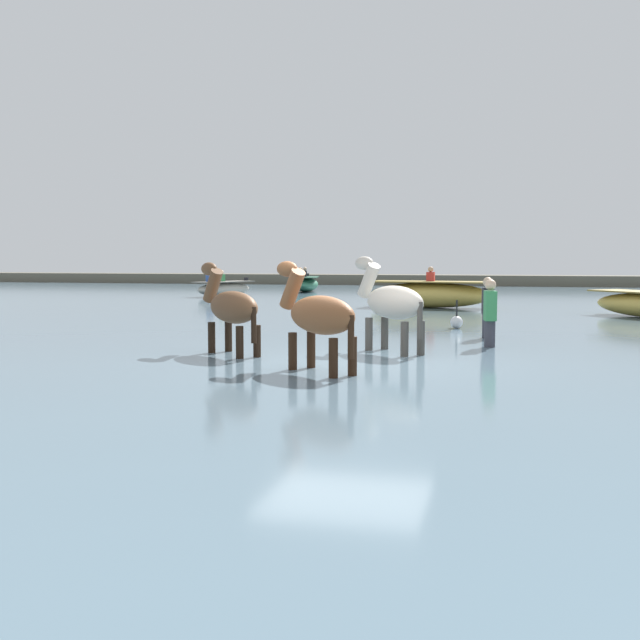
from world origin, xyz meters
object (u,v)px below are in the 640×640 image
(person_spectator_far, at_px, (490,321))
(boat_mid_channel, at_px, (430,294))
(person_onlooker_right, at_px, (487,315))
(horse_trailing_pinto, at_px, (392,305))
(channel_buoy, at_px, (457,322))
(boat_distant_west, at_px, (224,289))
(horse_flank_chestnut, at_px, (318,318))
(boat_mid_outer, at_px, (305,284))
(horse_lead_bay, at_px, (231,310))

(person_spectator_far, bearing_deg, boat_mid_channel, 101.56)
(person_spectator_far, distance_m, person_onlooker_right, 1.62)
(horse_trailing_pinto, bearing_deg, person_spectator_far, 36.78)
(boat_mid_channel, height_order, channel_buoy, boat_mid_channel)
(boat_distant_west, bearing_deg, person_spectator_far, -54.69)
(horse_flank_chestnut, xyz_separation_m, boat_mid_outer, (-7.19, 25.46, -0.40))
(channel_buoy, bearing_deg, horse_trailing_pinto, -99.00)
(horse_trailing_pinto, distance_m, boat_mid_outer, 24.26)
(boat_mid_channel, bearing_deg, person_spectator_far, -78.44)
(boat_distant_west, distance_m, boat_mid_channel, 10.81)
(horse_trailing_pinto, height_order, person_onlooker_right, horse_trailing_pinto)
(horse_lead_bay, relative_size, horse_flank_chestnut, 0.99)
(horse_trailing_pinto, relative_size, boat_mid_outer, 0.59)
(horse_trailing_pinto, height_order, person_spectator_far, horse_trailing_pinto)
(horse_lead_bay, bearing_deg, boat_mid_outer, 102.47)
(boat_mid_channel, xyz_separation_m, channel_buoy, (1.39, -7.34, -0.28))
(channel_buoy, bearing_deg, horse_lead_bay, -119.85)
(horse_lead_bay, distance_m, person_spectator_far, 4.71)
(person_onlooker_right, bearing_deg, horse_flank_chestnut, -112.14)
(boat_mid_outer, height_order, channel_buoy, boat_mid_outer)
(horse_trailing_pinto, distance_m, boat_distant_west, 20.23)
(horse_lead_bay, distance_m, person_onlooker_right, 5.56)
(horse_lead_bay, height_order, boat_distant_west, horse_lead_bay)
(horse_lead_bay, relative_size, boat_distant_west, 0.61)
(boat_mid_outer, height_order, boat_mid_channel, boat_mid_channel)
(boat_mid_outer, distance_m, boat_mid_channel, 12.98)
(horse_flank_chestnut, height_order, boat_mid_channel, horse_flank_chestnut)
(boat_mid_channel, distance_m, person_onlooker_right, 9.59)
(horse_lead_bay, distance_m, channel_buoy, 6.69)
(boat_mid_outer, height_order, person_onlooker_right, person_onlooker_right)
(horse_flank_chestnut, distance_m, person_onlooker_right, 5.76)
(horse_flank_chestnut, xyz_separation_m, person_spectator_far, (2.27, 3.71, -0.30))
(boat_mid_outer, bearing_deg, boat_distant_west, -111.76)
(horse_trailing_pinto, relative_size, boat_distant_west, 0.64)
(channel_buoy, bearing_deg, person_spectator_far, -76.76)
(boat_mid_channel, bearing_deg, person_onlooker_right, -77.08)
(boat_mid_outer, xyz_separation_m, boat_distant_west, (-2.14, -5.37, -0.04))
(boat_mid_outer, distance_m, person_onlooker_right, 22.20)
(person_onlooker_right, bearing_deg, boat_mid_outer, 114.94)
(boat_distant_west, bearing_deg, horse_trailing_pinto, -60.41)
(horse_trailing_pinto, xyz_separation_m, person_spectator_far, (1.62, 1.21, -0.34))
(horse_flank_chestnut, height_order, boat_distant_west, horse_flank_chestnut)
(horse_lead_bay, bearing_deg, horse_trailing_pinto, 20.58)
(horse_lead_bay, bearing_deg, person_onlooker_right, 42.89)
(person_onlooker_right, bearing_deg, horse_lead_bay, -137.11)
(person_spectator_far, xyz_separation_m, person_onlooker_right, (-0.10, 1.62, 0.00))
(horse_trailing_pinto, bearing_deg, horse_lead_bay, -159.42)
(boat_mid_outer, height_order, boat_distant_west, boat_mid_outer)
(horse_lead_bay, bearing_deg, channel_buoy, 60.15)
(boat_mid_channel, bearing_deg, channel_buoy, -79.28)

